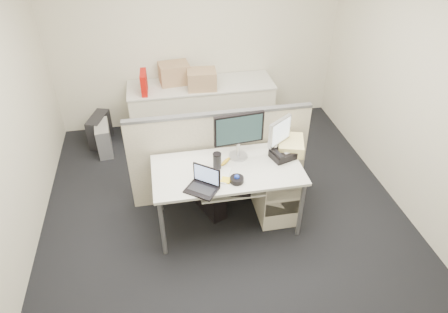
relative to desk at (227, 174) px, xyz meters
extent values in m
cube|color=black|center=(0.00, 0.00, -0.67)|extent=(4.00, 4.50, 0.01)
cube|color=beige|center=(0.00, 2.25, 0.69)|extent=(4.00, 0.02, 2.70)
cube|color=beige|center=(2.00, 0.00, 0.69)|extent=(0.02, 4.50, 2.70)
cube|color=#BCB9B1|center=(0.00, 0.00, 0.05)|extent=(1.50, 0.75, 0.03)
cylinder|color=slate|center=(-0.70, -0.33, -0.31)|extent=(0.04, 0.04, 0.70)
cylinder|color=slate|center=(-0.70, 0.33, -0.31)|extent=(0.04, 0.04, 0.70)
cylinder|color=slate|center=(0.70, -0.33, -0.31)|extent=(0.04, 0.04, 0.70)
cylinder|color=slate|center=(0.70, 0.33, -0.31)|extent=(0.04, 0.04, 0.70)
cube|color=#BCB9B1|center=(0.00, -0.18, -0.04)|extent=(0.62, 0.32, 0.02)
cube|color=beige|center=(0.55, 0.05, -0.34)|extent=(0.40, 0.55, 0.65)
cube|color=beige|center=(0.00, 0.45, -0.11)|extent=(2.00, 0.06, 1.10)
cube|color=beige|center=(0.00, 1.93, -0.30)|extent=(2.00, 0.60, 0.72)
cube|color=black|center=(0.15, 0.18, 0.32)|extent=(0.53, 0.24, 0.51)
cube|color=#B7B7BC|center=(0.58, 0.18, 0.26)|extent=(0.36, 0.32, 0.40)
cube|color=black|center=(-0.30, -0.28, 0.17)|extent=(0.36, 0.34, 0.21)
cylinder|color=black|center=(0.05, -0.22, 0.09)|extent=(0.16, 0.16, 0.05)
cube|color=black|center=(0.60, 0.08, 0.10)|extent=(0.28, 0.26, 0.08)
cube|color=silver|center=(-0.10, -0.08, 0.07)|extent=(0.29, 0.31, 0.01)
cube|color=yellow|center=(-0.05, -0.18, 0.07)|extent=(0.12, 0.12, 0.01)
cylinder|color=black|center=(-0.10, 0.02, 0.15)|extent=(0.10, 0.10, 0.17)
ellipsoid|color=gold|center=(0.00, 0.10, 0.08)|extent=(0.14, 0.15, 0.04)
cube|color=black|center=(0.10, 0.20, 0.07)|extent=(0.08, 0.12, 0.02)
cube|color=#D7CA88|center=(0.72, 0.20, 0.13)|extent=(0.34, 0.39, 0.12)
cube|color=black|center=(-0.05, -0.22, -0.02)|extent=(0.48, 0.26, 0.03)
cube|color=black|center=(-0.15, 0.20, -0.47)|extent=(0.31, 0.45, 0.39)
cube|color=black|center=(-1.45, 1.86, -0.45)|extent=(0.31, 0.49, 0.42)
cube|color=#B7B7BC|center=(-1.39, 1.63, -0.46)|extent=(0.22, 0.46, 0.42)
cube|color=tan|center=(-0.35, 2.05, 0.21)|extent=(0.43, 0.34, 0.30)
cube|color=tan|center=(0.00, 1.81, 0.19)|extent=(0.40, 0.32, 0.28)
cube|color=#AC0F09|center=(-0.76, 1.83, 0.21)|extent=(0.09, 0.33, 0.30)
camera|label=1|loc=(-0.61, -3.09, 2.51)|focal=32.00mm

